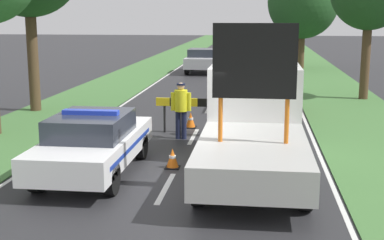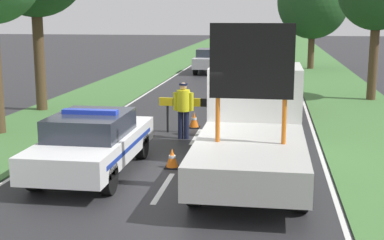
{
  "view_description": "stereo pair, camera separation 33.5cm",
  "coord_description": "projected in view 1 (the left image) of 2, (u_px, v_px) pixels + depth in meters",
  "views": [
    {
      "loc": [
        1.89,
        -11.63,
        3.63
      ],
      "look_at": [
        0.32,
        0.95,
        1.1
      ],
      "focal_mm": 50.0,
      "sensor_mm": 36.0,
      "label": 1
    },
    {
      "loc": [
        2.22,
        -11.59,
        3.63
      ],
      "look_at": [
        0.32,
        0.95,
        1.1
      ],
      "focal_mm": 50.0,
      "sensor_mm": 36.0,
      "label": 2
    }
  ],
  "objects": [
    {
      "name": "traffic_cone_near_truck",
      "position": [
        172.0,
        158.0,
        12.75
      ],
      "size": [
        0.34,
        0.34,
        0.48
      ],
      "color": "black",
      "rests_on": "ground"
    },
    {
      "name": "grass_verge_right",
      "position": [
        319.0,
        77.0,
        31.07
      ],
      "size": [
        3.55,
        120.0,
        0.03
      ],
      "color": "#427038",
      "rests_on": "ground"
    },
    {
      "name": "queued_car_sedan_silver",
      "position": [
        202.0,
        60.0,
        33.28
      ],
      "size": [
        1.8,
        4.17,
        1.49
      ],
      "rotation": [
        0.0,
        0.0,
        3.14
      ],
      "color": "#B2B2B7",
      "rests_on": "ground"
    },
    {
      "name": "queued_car_wagon_maroon",
      "position": [
        261.0,
        90.0,
        20.15
      ],
      "size": [
        1.82,
        3.98,
        1.55
      ],
      "rotation": [
        0.0,
        0.0,
        3.14
      ],
      "color": "maroon",
      "rests_on": "ground"
    },
    {
      "name": "traffic_cone_near_police",
      "position": [
        257.0,
        129.0,
        15.77
      ],
      "size": [
        0.42,
        0.42,
        0.58
      ],
      "color": "black",
      "rests_on": "ground"
    },
    {
      "name": "lane_markings",
      "position": [
        219.0,
        89.0,
        26.17
      ],
      "size": [
        7.16,
        62.15,
        0.01
      ],
      "color": "silver",
      "rests_on": "ground"
    },
    {
      "name": "queued_car_van_white",
      "position": [
        256.0,
        71.0,
        26.8
      ],
      "size": [
        1.89,
        4.06,
        1.58
      ],
      "rotation": [
        0.0,
        0.0,
        3.14
      ],
      "color": "silver",
      "rests_on": "ground"
    },
    {
      "name": "pedestrian_civilian",
      "position": [
        219.0,
        105.0,
        15.86
      ],
      "size": [
        0.6,
        0.38,
        1.67
      ],
      "rotation": [
        0.0,
        0.0,
        -0.41
      ],
      "color": "#232326",
      "rests_on": "ground"
    },
    {
      "name": "road_barrier",
      "position": [
        198.0,
        105.0,
        16.34
      ],
      "size": [
        2.57,
        0.08,
        1.09
      ],
      "rotation": [
        0.0,
        0.0,
        0.11
      ],
      "color": "black",
      "rests_on": "ground"
    },
    {
      "name": "roadside_tree_near_right",
      "position": [
        303.0,
        1.0,
        35.0
      ],
      "size": [
        4.63,
        4.63,
        6.86
      ],
      "color": "#4C3823",
      "rests_on": "ground"
    },
    {
      "name": "police_officer",
      "position": [
        181.0,
        106.0,
        15.59
      ],
      "size": [
        0.6,
        0.38,
        1.67
      ],
      "rotation": [
        0.0,
        0.0,
        3.37
      ],
      "color": "#191E38",
      "rests_on": "ground"
    },
    {
      "name": "police_car",
      "position": [
        93.0,
        142.0,
        12.21
      ],
      "size": [
        1.81,
        4.62,
        1.51
      ],
      "rotation": [
        0.0,
        0.0,
        -0.01
      ],
      "color": "white",
      "rests_on": "ground"
    },
    {
      "name": "traffic_cone_centre_front",
      "position": [
        191.0,
        120.0,
        17.27
      ],
      "size": [
        0.36,
        0.36,
        0.51
      ],
      "color": "black",
      "rests_on": "ground"
    },
    {
      "name": "ground_plane",
      "position": [
        173.0,
        175.0,
        12.26
      ],
      "size": [
        160.0,
        160.0,
        0.0
      ],
      "primitive_type": "plane",
      "color": "#28282B"
    },
    {
      "name": "grass_verge_left",
      "position": [
        137.0,
        74.0,
        32.38
      ],
      "size": [
        3.55,
        120.0,
        0.03
      ],
      "color": "#427038",
      "rests_on": "ground"
    },
    {
      "name": "work_truck",
      "position": [
        254.0,
        120.0,
        12.58
      ],
      "size": [
        2.24,
        6.2,
        3.45
      ],
      "rotation": [
        0.0,
        0.0,
        3.18
      ],
      "color": "white",
      "rests_on": "ground"
    }
  ]
}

